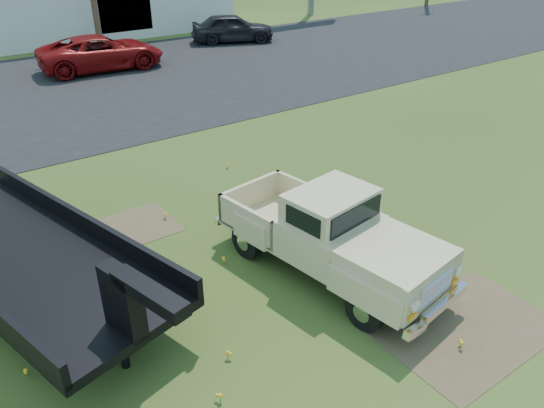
{
  "coord_description": "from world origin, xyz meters",
  "views": [
    {
      "loc": [
        -5.21,
        -6.67,
        6.19
      ],
      "look_at": [
        0.25,
        1.0,
        1.05
      ],
      "focal_mm": 35.0,
      "sensor_mm": 36.0,
      "label": 1
    }
  ],
  "objects_px": {
    "vintage_pickup_truck": "(329,233)",
    "red_pickup": "(101,53)",
    "flatbed_trailer": "(23,250)",
    "dark_sedan": "(232,28)"
  },
  "relations": [
    {
      "from": "vintage_pickup_truck",
      "to": "flatbed_trailer",
      "type": "height_order",
      "value": "flatbed_trailer"
    },
    {
      "from": "red_pickup",
      "to": "dark_sedan",
      "type": "xyz_separation_m",
      "value": [
        7.95,
        1.66,
        -0.0
      ]
    },
    {
      "from": "flatbed_trailer",
      "to": "vintage_pickup_truck",
      "type": "bearing_deg",
      "value": -42.51
    },
    {
      "from": "vintage_pickup_truck",
      "to": "dark_sedan",
      "type": "xyz_separation_m",
      "value": [
        9.87,
        19.49,
        -0.13
      ]
    },
    {
      "from": "vintage_pickup_truck",
      "to": "dark_sedan",
      "type": "relative_size",
      "value": 1.1
    },
    {
      "from": "flatbed_trailer",
      "to": "red_pickup",
      "type": "xyz_separation_m",
      "value": [
        6.81,
        15.24,
        -0.24
      ]
    },
    {
      "from": "red_pickup",
      "to": "flatbed_trailer",
      "type": "bearing_deg",
      "value": 159.93
    },
    {
      "from": "vintage_pickup_truck",
      "to": "red_pickup",
      "type": "height_order",
      "value": "vintage_pickup_truck"
    },
    {
      "from": "vintage_pickup_truck",
      "to": "red_pickup",
      "type": "relative_size",
      "value": 0.9
    },
    {
      "from": "vintage_pickup_truck",
      "to": "flatbed_trailer",
      "type": "relative_size",
      "value": 0.67
    }
  ]
}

